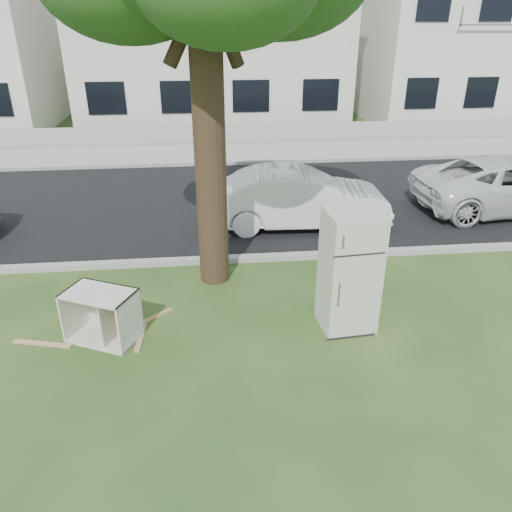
{
  "coord_description": "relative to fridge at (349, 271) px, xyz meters",
  "views": [
    {
      "loc": [
        -0.47,
        -6.54,
        4.53
      ],
      "look_at": [
        0.26,
        0.6,
        1.02
      ],
      "focal_mm": 35.0,
      "sensor_mm": 36.0,
      "label": 1
    }
  ],
  "objects": [
    {
      "name": "car_center",
      "position": [
        -0.02,
        4.19,
        -0.29
      ],
      "size": [
        4.16,
        1.6,
        1.35
      ],
      "primitive_type": "imported",
      "rotation": [
        0.0,
        0.0,
        1.53
      ],
      "color": "white",
      "rests_on": "ground"
    },
    {
      "name": "road",
      "position": [
        -1.64,
        5.98,
        -0.96
      ],
      "size": [
        120.0,
        7.0,
        0.01
      ],
      "primitive_type": "cube",
      "color": "black",
      "rests_on": "ground"
    },
    {
      "name": "sidewalk",
      "position": [
        -1.64,
        10.98,
        -0.96
      ],
      "size": [
        120.0,
        2.8,
        0.01
      ],
      "primitive_type": "cube",
      "color": "gray",
      "rests_on": "ground"
    },
    {
      "name": "plank_c",
      "position": [
        -3.24,
        -0.04,
        -0.96
      ],
      "size": [
        0.13,
        0.78,
        0.02
      ],
      "primitive_type": "cube",
      "rotation": [
        0.0,
        0.0,
        1.51
      ],
      "color": "tan",
      "rests_on": "ground"
    },
    {
      "name": "townhouse_right",
      "position": [
        10.36,
        17.48,
        2.46
      ],
      "size": [
        10.2,
        8.16,
        6.84
      ],
      "color": "silver",
      "rests_on": "ground"
    },
    {
      "name": "kerb_near",
      "position": [
        -1.64,
        2.43,
        -0.97
      ],
      "size": [
        120.0,
        0.18,
        0.12
      ],
      "primitive_type": "cube",
      "color": "gray",
      "rests_on": "ground"
    },
    {
      "name": "plank_a",
      "position": [
        -3.24,
        0.38,
        -0.96
      ],
      "size": [
        0.92,
        0.77,
        0.02
      ],
      "primitive_type": "cube",
      "rotation": [
        0.0,
        0.0,
        0.68
      ],
      "color": "#9B7E4B",
      "rests_on": "ground"
    },
    {
      "name": "fridge",
      "position": [
        0.0,
        0.0,
        0.0
      ],
      "size": [
        0.86,
        0.81,
        1.94
      ],
      "primitive_type": "cube",
      "rotation": [
        0.0,
        0.0,
        0.09
      ],
      "color": "white",
      "rests_on": "ground"
    },
    {
      "name": "plank_b",
      "position": [
        -4.71,
        -0.06,
        -0.96
      ],
      "size": [
        0.92,
        0.32,
        0.02
      ],
      "primitive_type": "cube",
      "rotation": [
        0.0,
        0.0,
        -0.25
      ],
      "color": "tan",
      "rests_on": "ground"
    },
    {
      "name": "ground",
      "position": [
        -1.64,
        -0.02,
        -0.97
      ],
      "size": [
        120.0,
        120.0,
        0.0
      ],
      "primitive_type": "plane",
      "color": "#244518"
    },
    {
      "name": "car_right",
      "position": [
        5.41,
        4.7,
        -0.32
      ],
      "size": [
        4.79,
        2.38,
        1.3
      ],
      "primitive_type": "imported",
      "rotation": [
        0.0,
        0.0,
        1.62
      ],
      "color": "silver",
      "rests_on": "ground"
    },
    {
      "name": "kerb_far",
      "position": [
        -1.64,
        9.53,
        -0.97
      ],
      "size": [
        120.0,
        0.18,
        0.12
      ],
      "primitive_type": "cube",
      "color": "gray",
      "rests_on": "ground"
    },
    {
      "name": "low_wall",
      "position": [
        -1.64,
        12.58,
        -0.62
      ],
      "size": [
        120.0,
        0.15,
        0.7
      ],
      "primitive_type": "cube",
      "color": "gray",
      "rests_on": "ground"
    },
    {
      "name": "townhouse_center",
      "position": [
        -1.64,
        17.48,
        2.76
      ],
      "size": [
        11.22,
        8.16,
        7.44
      ],
      "color": "silver",
      "rests_on": "ground"
    },
    {
      "name": "cabinet",
      "position": [
        -3.78,
        0.02,
        -0.57
      ],
      "size": [
        1.21,
        1.02,
        0.8
      ],
      "primitive_type": "cube",
      "rotation": [
        0.0,
        0.0,
        -0.44
      ],
      "color": "white",
      "rests_on": "ground"
    }
  ]
}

